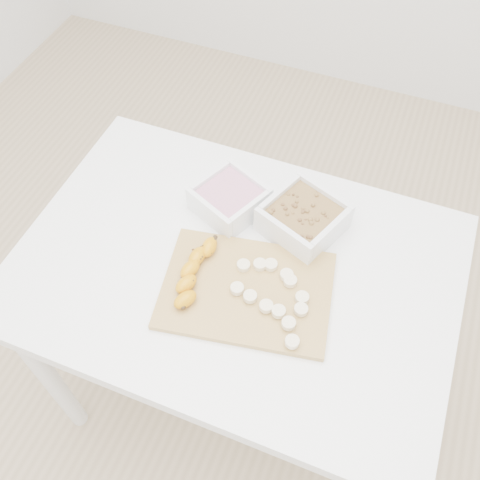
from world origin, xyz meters
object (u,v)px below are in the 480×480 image
(bowl_yogurt, at_px, (230,199))
(cutting_board, at_px, (247,290))
(bowl_granola, at_px, (303,218))
(banana, at_px, (194,273))
(table, at_px, (235,287))

(bowl_yogurt, height_order, cutting_board, bowl_yogurt)
(bowl_granola, distance_m, banana, 0.29)
(table, bearing_deg, bowl_granola, 55.24)
(table, bearing_deg, cutting_board, -48.41)
(bowl_yogurt, distance_m, bowl_granola, 0.18)
(table, xyz_separation_m, bowl_yogurt, (-0.08, 0.15, 0.13))
(bowl_yogurt, bearing_deg, banana, -88.24)
(table, bearing_deg, banana, -134.00)
(table, xyz_separation_m, banana, (-0.07, -0.07, 0.13))
(table, relative_size, cutting_board, 2.72)
(bowl_granola, xyz_separation_m, banana, (-0.18, -0.23, -0.01))
(bowl_granola, xyz_separation_m, cutting_board, (-0.06, -0.21, -0.03))
(bowl_yogurt, distance_m, banana, 0.22)
(bowl_yogurt, relative_size, banana, 1.04)
(cutting_board, distance_m, banana, 0.12)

